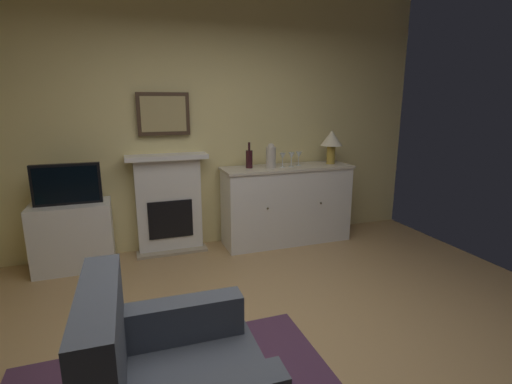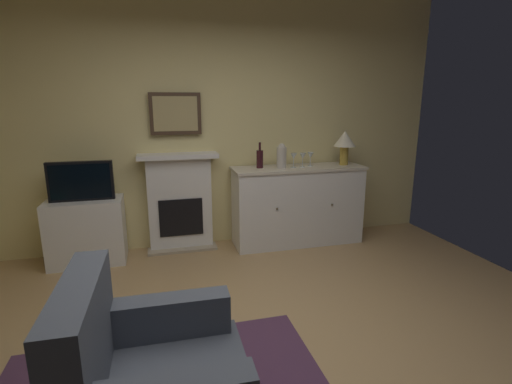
{
  "view_description": "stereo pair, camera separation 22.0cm",
  "coord_description": "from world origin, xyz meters",
  "px_view_note": "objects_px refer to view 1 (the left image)",
  "views": [
    {
      "loc": [
        -0.85,
        -2.03,
        1.66
      ],
      "look_at": [
        0.07,
        0.58,
        1.0
      ],
      "focal_mm": 26.72,
      "sensor_mm": 36.0,
      "label": 1
    },
    {
      "loc": [
        -0.64,
        -2.09,
        1.66
      ],
      "look_at": [
        0.07,
        0.58,
        1.0
      ],
      "focal_mm": 26.72,
      "sensor_mm": 36.0,
      "label": 2
    }
  ],
  "objects_px": {
    "fireplace_unit": "(169,204)",
    "wine_bottle": "(249,159)",
    "tv_cabinet": "(73,236)",
    "vase_decorative": "(271,156)",
    "sideboard_cabinet": "(287,204)",
    "wine_glass_right": "(299,155)",
    "framed_picture": "(163,114)",
    "wine_glass_center": "(291,156)",
    "wine_glass_left": "(283,157)",
    "table_lamp": "(331,141)",
    "tv_set": "(67,184)"
  },
  "relations": [
    {
      "from": "sideboard_cabinet",
      "to": "table_lamp",
      "type": "height_order",
      "value": "table_lamp"
    },
    {
      "from": "tv_set",
      "to": "fireplace_unit",
      "type": "bearing_deg",
      "value": 10.77
    },
    {
      "from": "sideboard_cabinet",
      "to": "wine_bottle",
      "type": "height_order",
      "value": "wine_bottle"
    },
    {
      "from": "fireplace_unit",
      "to": "wine_glass_left",
      "type": "distance_m",
      "value": 1.38
    },
    {
      "from": "fireplace_unit",
      "to": "wine_bottle",
      "type": "relative_size",
      "value": 3.79
    },
    {
      "from": "wine_bottle",
      "to": "tv_cabinet",
      "type": "bearing_deg",
      "value": -179.03
    },
    {
      "from": "sideboard_cabinet",
      "to": "wine_glass_left",
      "type": "xyz_separation_m",
      "value": [
        -0.08,
        -0.03,
        0.58
      ]
    },
    {
      "from": "fireplace_unit",
      "to": "table_lamp",
      "type": "bearing_deg",
      "value": -5.27
    },
    {
      "from": "fireplace_unit",
      "to": "tv_cabinet",
      "type": "distance_m",
      "value": 1.01
    },
    {
      "from": "table_lamp",
      "to": "tv_set",
      "type": "height_order",
      "value": "table_lamp"
    },
    {
      "from": "wine_bottle",
      "to": "tv_set",
      "type": "height_order",
      "value": "wine_bottle"
    },
    {
      "from": "framed_picture",
      "to": "wine_glass_center",
      "type": "relative_size",
      "value": 3.33
    },
    {
      "from": "framed_picture",
      "to": "wine_glass_center",
      "type": "distance_m",
      "value": 1.49
    },
    {
      "from": "wine_glass_center",
      "to": "framed_picture",
      "type": "bearing_deg",
      "value": 169.53
    },
    {
      "from": "wine_glass_right",
      "to": "tv_cabinet",
      "type": "relative_size",
      "value": 0.22
    },
    {
      "from": "table_lamp",
      "to": "wine_bottle",
      "type": "distance_m",
      "value": 1.04
    },
    {
      "from": "fireplace_unit",
      "to": "wine_bottle",
      "type": "bearing_deg",
      "value": -8.24
    },
    {
      "from": "fireplace_unit",
      "to": "tv_cabinet",
      "type": "height_order",
      "value": "fireplace_unit"
    },
    {
      "from": "table_lamp",
      "to": "tv_cabinet",
      "type": "xyz_separation_m",
      "value": [
        -2.9,
        0.02,
        -0.86
      ]
    },
    {
      "from": "wine_glass_left",
      "to": "vase_decorative",
      "type": "xyz_separation_m",
      "value": [
        -0.15,
        -0.02,
        0.02
      ]
    },
    {
      "from": "wine_bottle",
      "to": "tv_cabinet",
      "type": "relative_size",
      "value": 0.39
    },
    {
      "from": "fireplace_unit",
      "to": "tv_set",
      "type": "xyz_separation_m",
      "value": [
        -0.97,
        -0.19,
        0.33
      ]
    },
    {
      "from": "framed_picture",
      "to": "wine_glass_right",
      "type": "relative_size",
      "value": 3.33
    },
    {
      "from": "wine_glass_left",
      "to": "vase_decorative",
      "type": "height_order",
      "value": "vase_decorative"
    },
    {
      "from": "wine_glass_center",
      "to": "tv_set",
      "type": "distance_m",
      "value": 2.37
    },
    {
      "from": "wine_glass_center",
      "to": "tv_set",
      "type": "height_order",
      "value": "wine_glass_center"
    },
    {
      "from": "fireplace_unit",
      "to": "wine_glass_center",
      "type": "xyz_separation_m",
      "value": [
        1.39,
        -0.21,
        0.49
      ]
    },
    {
      "from": "sideboard_cabinet",
      "to": "wine_bottle",
      "type": "relative_size",
      "value": 5.29
    },
    {
      "from": "fireplace_unit",
      "to": "vase_decorative",
      "type": "relative_size",
      "value": 3.91
    },
    {
      "from": "wine_bottle",
      "to": "wine_glass_center",
      "type": "bearing_deg",
      "value": -9.41
    },
    {
      "from": "sideboard_cabinet",
      "to": "tv_cabinet",
      "type": "relative_size",
      "value": 2.04
    },
    {
      "from": "framed_picture",
      "to": "wine_glass_center",
      "type": "xyz_separation_m",
      "value": [
        1.39,
        -0.26,
        -0.48
      ]
    },
    {
      "from": "fireplace_unit",
      "to": "wine_glass_left",
      "type": "relative_size",
      "value": 6.67
    },
    {
      "from": "framed_picture",
      "to": "tv_set",
      "type": "xyz_separation_m",
      "value": [
        -0.97,
        -0.23,
        -0.65
      ]
    },
    {
      "from": "table_lamp",
      "to": "tv_set",
      "type": "xyz_separation_m",
      "value": [
        -2.9,
        -0.01,
        -0.32
      ]
    },
    {
      "from": "sideboard_cabinet",
      "to": "wine_glass_left",
      "type": "height_order",
      "value": "wine_glass_left"
    },
    {
      "from": "framed_picture",
      "to": "tv_cabinet",
      "type": "relative_size",
      "value": 0.73
    },
    {
      "from": "fireplace_unit",
      "to": "framed_picture",
      "type": "bearing_deg",
      "value": 90.0
    },
    {
      "from": "framed_picture",
      "to": "wine_glass_left",
      "type": "relative_size",
      "value": 3.33
    },
    {
      "from": "vase_decorative",
      "to": "wine_glass_right",
      "type": "bearing_deg",
      "value": 7.86
    },
    {
      "from": "framed_picture",
      "to": "wine_glass_right",
      "type": "distance_m",
      "value": 1.59
    },
    {
      "from": "table_lamp",
      "to": "tv_set",
      "type": "distance_m",
      "value": 2.92
    },
    {
      "from": "framed_picture",
      "to": "vase_decorative",
      "type": "distance_m",
      "value": 1.25
    },
    {
      "from": "wine_glass_left",
      "to": "wine_glass_right",
      "type": "height_order",
      "value": "same"
    },
    {
      "from": "tv_set",
      "to": "table_lamp",
      "type": "bearing_deg",
      "value": 0.16
    },
    {
      "from": "wine_glass_center",
      "to": "wine_glass_right",
      "type": "distance_m",
      "value": 0.12
    },
    {
      "from": "fireplace_unit",
      "to": "vase_decorative",
      "type": "bearing_deg",
      "value": -11.41
    },
    {
      "from": "wine_glass_left",
      "to": "tv_cabinet",
      "type": "xyz_separation_m",
      "value": [
        -2.25,
        0.05,
        -0.7
      ]
    },
    {
      "from": "fireplace_unit",
      "to": "wine_glass_right",
      "type": "bearing_deg",
      "value": -6.71
    },
    {
      "from": "wine_glass_right",
      "to": "tv_set",
      "type": "distance_m",
      "value": 2.48
    }
  ]
}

